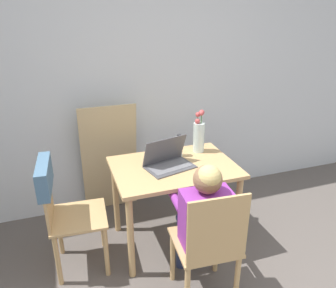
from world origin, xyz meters
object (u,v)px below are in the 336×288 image
Objects in this scene: laptop at (168,160)px; flower_vase at (199,135)px; chair_occupied at (208,246)px; water_bottle at (179,146)px; person_seated at (203,212)px; chair_spare at (59,199)px.

flower_vase reaches higher than laptop.
chair_occupied is 0.91m from water_bottle.
water_bottle is (0.11, 0.83, 0.34)m from chair_occupied.
flower_vase is 0.21m from water_bottle.
flower_vase reaches higher than water_bottle.
water_bottle is at bearing -94.11° from person_seated.
laptop is 0.22m from water_bottle.
flower_vase is (0.34, 0.19, 0.10)m from laptop.
laptop reaches higher than water_bottle.
flower_vase is (0.30, 0.87, 0.40)m from chair_occupied.
laptop is at bearing -83.41° from chair_spare.
chair_occupied is 2.42× the size of flower_vase.
chair_occupied is 0.21m from person_seated.
chair_occupied is 4.72× the size of water_bottle.
chair_occupied is at bearing -97.46° from water_bottle.
person_seated is at bearing -90.00° from chair_occupied.
chair_spare is at bearing -32.07° from chair_occupied.
chair_occupied is 1.09m from chair_spare.
laptop is 0.40m from flower_vase.
laptop is at bearing -82.53° from chair_occupied.
flower_vase is (0.29, 0.75, 0.23)m from person_seated.
chair_spare is 2.45× the size of flower_vase.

